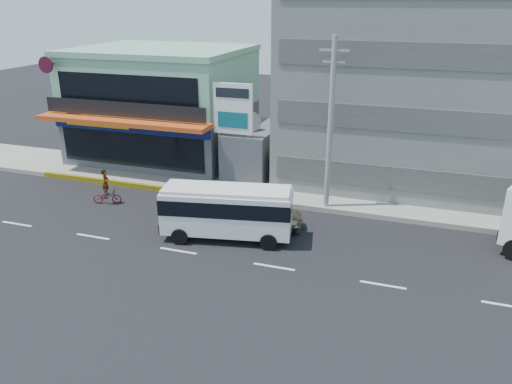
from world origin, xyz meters
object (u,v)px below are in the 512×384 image
Objects in this scene: concrete_building at (414,76)px; satellite_dish at (250,130)px; shop_building at (164,107)px; minibus at (227,209)px; utility_pole_near at (330,125)px; billboard at (233,115)px; sedan at (259,214)px; motorcycle_rider at (107,192)px.

satellite_dish is (-10.00, -4.00, -3.42)m from concrete_building.
shop_building is 1.78× the size of minibus.
minibus is at bearing -128.64° from utility_pole_near.
billboard is 7.59m from sedan.
motorcycle_rider reaches higher than sedan.
concrete_building reaches higher than utility_pole_near.
shop_building is at bearing 129.72° from minibus.
concrete_building reaches higher than billboard.
billboard is 0.69× the size of utility_pole_near.
minibus is (1.80, -8.85, -1.90)m from satellite_dish.
satellite_dish is at bearing -20.21° from shop_building.
shop_building reaches higher than motorcycle_rider.
motorcycle_rider is at bearing -142.09° from billboard.
billboard is (-10.50, -5.80, -2.07)m from concrete_building.
utility_pole_near reaches higher than motorcycle_rider.
shop_building is 8.27× the size of satellite_dish.
shop_building reaches higher than satellite_dish.
shop_building is 18.28m from concrete_building.
satellite_dish is at bearing -158.20° from concrete_building.
motorcycle_rider is at bearing 77.12° from sedan.
motorcycle_rider is at bearing -135.50° from satellite_dish.
utility_pole_near is 7.57m from minibus.
utility_pole_near is at bearing 51.36° from minibus.
billboard is at bearing 37.91° from motorcycle_rider.
motorcycle_rider is (-6.41, -4.99, -4.20)m from billboard.
utility_pole_near is (14.00, -6.55, 1.15)m from shop_building.
concrete_building reaches higher than shop_building.
concrete_building is 14.53m from sedan.
sedan is at bearing -1.92° from motorcycle_rider.
sedan is (-7.00, -11.13, -6.19)m from concrete_building.
billboard is 1.45× the size of sedan.
minibus is 3.19× the size of motorcycle_rider.
shop_building is at bearing 159.79° from satellite_dish.
shop_building is 2.60× the size of sedan.
concrete_building reaches higher than motorcycle_rider.
satellite_dish reaches higher than motorcycle_rider.
satellite_dish is at bearing 74.48° from billboard.
billboard is 8.10m from minibus.
minibus is at bearing -13.29° from motorcycle_rider.
concrete_building is at bearing -43.13° from sedan.
billboard reaches higher than minibus.
motorcycle_rider is (-12.91, -3.19, -4.43)m from utility_pole_near.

